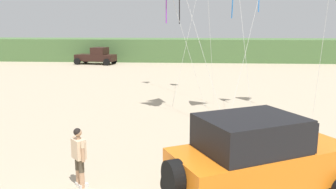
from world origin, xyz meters
TOP-DOWN VIEW (x-y plane):
  - dune_ridge at (-2.05, 39.85)m, footprint 90.00×7.18m
  - jeep at (3.72, 2.29)m, footprint 5.00×4.10m
  - person_watching at (-0.94, 2.90)m, footprint 0.47×0.48m
  - distant_pickup at (-9.26, 34.07)m, footprint 4.86×3.10m

SIDE VIEW (x-z plane):
  - person_watching at x=-0.94m, z-range 0.10..1.77m
  - distant_pickup at x=-9.26m, z-range -0.05..1.93m
  - jeep at x=3.72m, z-range 0.07..2.33m
  - dune_ridge at x=-2.05m, z-range 0.00..2.80m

